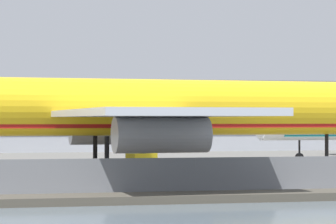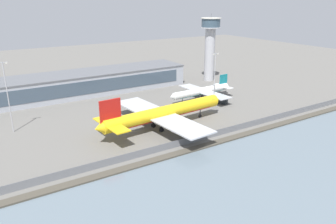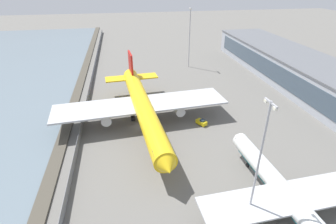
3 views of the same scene
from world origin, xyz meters
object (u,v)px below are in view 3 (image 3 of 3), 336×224
(baggage_tug, at_px, (201,122))
(apron_light_mast_apron_west, at_px, (259,162))
(apron_light_mast_apron_east, at_px, (190,36))
(passenger_jet_white_teal, at_px, (283,192))
(cargo_jet_yellow, at_px, (142,105))

(baggage_tug, height_order, apron_light_mast_apron_west, apron_light_mast_apron_west)
(apron_light_mast_apron_west, distance_m, apron_light_mast_apron_east, 86.51)
(passenger_jet_white_teal, bearing_deg, apron_light_mast_apron_east, 177.29)
(apron_light_mast_apron_west, relative_size, apron_light_mast_apron_east, 0.90)
(baggage_tug, xyz_separation_m, apron_light_mast_apron_west, (33.35, -1.57, 12.16))
(cargo_jet_yellow, bearing_deg, apron_light_mast_apron_east, 152.00)
(cargo_jet_yellow, xyz_separation_m, baggage_tug, (3.74, 16.48, -5.02))
(cargo_jet_yellow, height_order, apron_light_mast_apron_west, apron_light_mast_apron_west)
(baggage_tug, height_order, apron_light_mast_apron_east, apron_light_mast_apron_east)
(passenger_jet_white_teal, relative_size, apron_light_mast_apron_east, 1.43)
(passenger_jet_white_teal, relative_size, baggage_tug, 10.40)
(baggage_tug, bearing_deg, apron_light_mast_apron_west, -2.69)
(passenger_jet_white_teal, bearing_deg, apron_light_mast_apron_west, -78.55)
(cargo_jet_yellow, xyz_separation_m, passenger_jet_white_teal, (35.67, 21.91, -1.78))
(baggage_tug, bearing_deg, passenger_jet_white_teal, 9.67)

